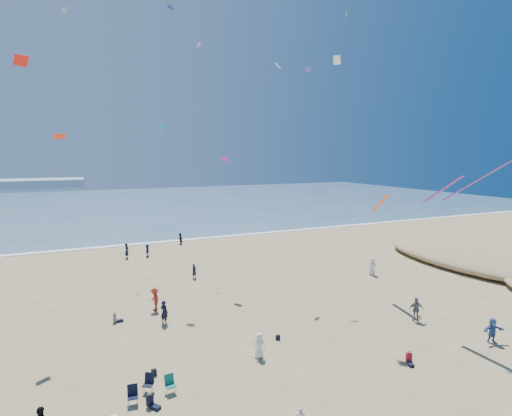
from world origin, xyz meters
name	(u,v)px	position (x,y,z in m)	size (l,w,h in m)	color
ocean	(111,205)	(0.00, 95.00, 0.03)	(220.00, 100.00, 0.06)	#476B84
surf_line	(139,244)	(0.00, 45.00, 0.04)	(220.00, 1.20, 0.08)	white
standing_flyers	(253,292)	(5.88, 17.34, 0.87)	(31.45, 48.88, 1.92)	slate
seated_group	(247,376)	(0.49, 5.83, 0.42)	(16.98, 17.84, 0.84)	white
chair_cluster	(151,388)	(-4.72, 6.71, 0.50)	(2.67, 1.54, 1.00)	black
black_backpack	(154,372)	(-4.20, 8.75, 0.19)	(0.30, 0.22, 0.38)	black
navy_bag	(278,337)	(4.50, 9.85, 0.17)	(0.28, 0.18, 0.34)	black
kites_aloft	(300,115)	(8.64, 14.36, 15.96)	(38.83, 39.83, 27.75)	red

